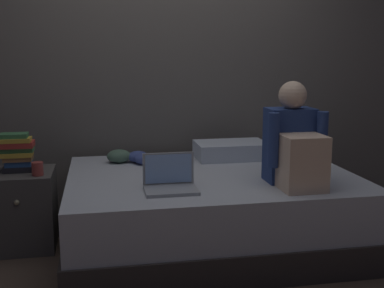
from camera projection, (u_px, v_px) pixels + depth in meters
name	position (u px, v px, depth m)	size (l,w,h in m)	color
ground_plane	(190.00, 262.00, 3.18)	(8.00, 8.00, 0.00)	#47382D
wall_back	(164.00, 52.00, 4.09)	(5.60, 0.10, 2.70)	#605B56
bed	(210.00, 209.00, 3.46)	(2.00, 1.50, 0.52)	#332D2B
nightstand	(23.00, 209.00, 3.40)	(0.44, 0.46, 0.54)	#474442
person_sitting	(294.00, 146.00, 3.08)	(0.39, 0.44, 0.66)	navy
laptop	(170.00, 181.00, 2.98)	(0.32, 0.23, 0.22)	#9EA0A5
pillow	(231.00, 150.00, 3.89)	(0.56, 0.36, 0.13)	silver
book_stack	(17.00, 152.00, 3.35)	(0.24, 0.16, 0.27)	black
mug	(38.00, 169.00, 3.25)	(0.08, 0.08, 0.09)	#933833
clothes_pile	(131.00, 157.00, 3.72)	(0.35, 0.24, 0.10)	#4C6B56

